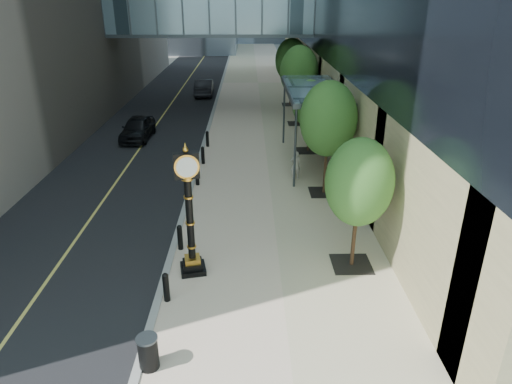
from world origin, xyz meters
TOP-DOWN VIEW (x-y plane):
  - ground at (0.00, 0.00)m, footprint 320.00×320.00m
  - road at (-7.00, 40.00)m, footprint 8.00×180.00m
  - sidewalk at (1.00, 40.00)m, footprint 8.00×180.00m
  - curb at (-3.00, 40.00)m, footprint 0.25×180.00m
  - skywalk at (-3.00, 28.00)m, footprint 17.00×4.20m
  - entrance_canopy at (3.48, 14.00)m, footprint 3.00×8.00m
  - bollard_row at (-2.70, 9.00)m, footprint 0.20×16.20m
  - street_trees at (3.60, 17.50)m, footprint 2.77×28.52m
  - street_clock at (-2.06, 2.66)m, footprint 1.01×1.01m
  - trash_bin at (-2.70, -1.82)m, footprint 0.67×0.67m
  - pedestrian at (2.36, 11.39)m, footprint 0.59×0.43m
  - car_near at (-7.53, 18.92)m, footprint 1.88×4.42m
  - car_far at (-4.32, 33.38)m, footprint 1.76×4.74m

SIDE VIEW (x-z plane):
  - ground at x=0.00m, z-range 0.00..0.00m
  - road at x=-7.00m, z-range 0.00..0.02m
  - sidewalk at x=1.00m, z-range 0.00..0.06m
  - curb at x=-3.00m, z-range 0.00..0.07m
  - bollard_row at x=-2.70m, z-range 0.06..0.96m
  - trash_bin at x=-2.70m, z-range 0.06..0.96m
  - car_near at x=-7.53m, z-range 0.02..1.51m
  - car_far at x=-4.32m, z-range 0.02..1.57m
  - pedestrian at x=2.36m, z-range 0.06..1.58m
  - street_clock at x=-2.06m, z-range -0.24..4.33m
  - street_trees at x=3.60m, z-range 0.80..6.49m
  - entrance_canopy at x=3.48m, z-range 2.00..6.38m
  - skywalk at x=-3.00m, z-range 4.81..10.61m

